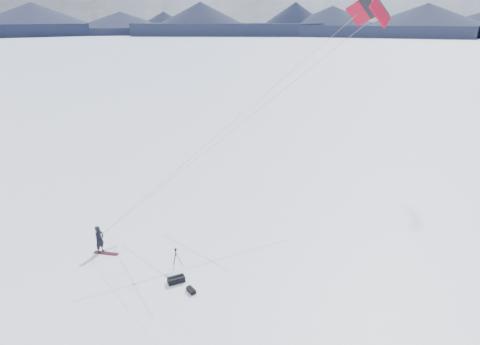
% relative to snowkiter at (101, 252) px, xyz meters
% --- Properties ---
extents(ground, '(1800.00, 1800.00, 0.00)m').
position_rel_snowkiter_xyz_m(ground, '(3.40, -2.48, 0.00)').
color(ground, white).
extents(horizon_hills, '(704.00, 705.94, 10.62)m').
position_rel_snowkiter_xyz_m(horizon_hills, '(3.40, -2.48, 4.71)').
color(horizon_hills, black).
rests_on(horizon_hills, ground).
extents(snow_tracks, '(13.93, 9.84, 0.01)m').
position_rel_snowkiter_xyz_m(snow_tracks, '(1.42, -2.39, 0.00)').
color(snow_tracks, silver).
rests_on(snow_tracks, ground).
extents(snowkiter, '(0.59, 0.76, 1.84)m').
position_rel_snowkiter_xyz_m(snowkiter, '(0.00, 0.00, 0.00)').
color(snowkiter, black).
rests_on(snowkiter, ground).
extents(snowboard, '(1.64, 0.40, 0.04)m').
position_rel_snowkiter_xyz_m(snowboard, '(0.38, -0.12, 0.02)').
color(snowboard, maroon).
rests_on(snowboard, ground).
extents(tripod, '(0.65, 0.64, 1.26)m').
position_rel_snowkiter_xyz_m(tripod, '(5.20, -0.88, 0.82)').
color(tripod, black).
rests_on(tripod, ground).
extents(gear_bag_a, '(1.03, 0.88, 0.42)m').
position_rel_snowkiter_xyz_m(gear_bag_a, '(5.62, -2.33, 0.19)').
color(gear_bag_a, black).
rests_on(gear_bag_a, ground).
extents(gear_bag_b, '(0.64, 0.64, 0.28)m').
position_rel_snowkiter_xyz_m(gear_bag_b, '(6.66, -3.03, 0.12)').
color(gear_bag_b, black).
rests_on(gear_bag_b, ground).
extents(power_kite, '(16.30, 4.90, 13.89)m').
position_rel_snowkiter_xyz_m(power_kite, '(15.09, 1.73, 14.11)').
color(power_kite, '#AC071E').
rests_on(power_kite, ground).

